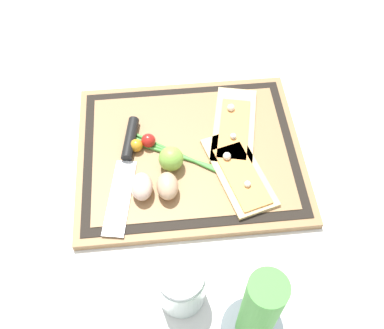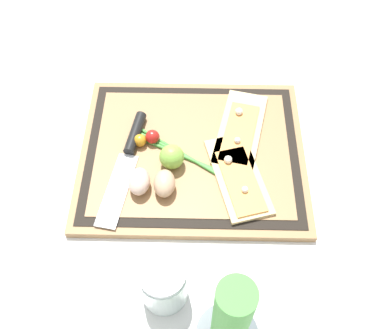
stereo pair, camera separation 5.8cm
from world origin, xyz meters
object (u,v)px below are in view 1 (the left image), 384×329
Objects in this scene: egg_pink at (142,187)px; cherry_tomato_yellow at (136,145)px; cherry_tomato_red at (148,141)px; pizza_slice_near at (234,125)px; sauce_jar at (181,287)px; knife at (127,155)px; lime at (171,159)px; herb_pot at (254,325)px; pizza_slice_far at (239,172)px; egg_brown at (167,186)px.

egg_pink is 0.10m from cherry_tomato_yellow.
cherry_tomato_red reaches higher than cherry_tomato_yellow.
pizza_slice_near is 0.37m from sauce_jar.
pizza_slice_near is 0.81× the size of knife.
lime reaches higher than knife.
sauce_jar is at bearing -38.96° from herb_pot.
sauce_jar reaches higher than cherry_tomato_red.
pizza_slice_near is 0.12m from pizza_slice_far.
pizza_slice_far is 0.21m from cherry_tomato_yellow.
cherry_tomato_red is at bearing -27.04° from pizza_slice_far.
knife is 0.09m from lime.
cherry_tomato_yellow reaches higher than pizza_slice_near.
cherry_tomato_yellow is 0.28× the size of sauce_jar.
egg_pink is 0.24× the size of herb_pot.
cherry_tomato_yellow is (0.06, -0.11, -0.01)m from egg_brown.
pizza_slice_far is 4.29× the size of lime.
pizza_slice_near is 0.16m from lime.
egg_pink reaches higher than knife.
pizza_slice_far is 0.26m from sauce_jar.
pizza_slice_far reaches higher than knife.
pizza_slice_far is 7.26× the size of cherry_tomato_red.
egg_brown is at bearing 79.30° from lime.
cherry_tomato_red is 1.11× the size of cherry_tomato_yellow.
knife is at bearing -50.08° from egg_brown.
pizza_slice_near is at bearing -112.17° from sauce_jar.
sauce_jar reaches higher than cherry_tomato_yellow.
pizza_slice_near is at bearing -93.95° from pizza_slice_far.
herb_pot reaches higher than cherry_tomato_red.
pizza_slice_far is 0.31m from herb_pot.
pizza_slice_far is at bearing 152.96° from cherry_tomato_red.
egg_pink is at bearing 43.19° from lime.
pizza_slice_far is 0.13m from lime.
sauce_jar reaches higher than lime.
cherry_tomato_red is (-0.04, -0.03, 0.01)m from knife.
pizza_slice_near is 0.21m from egg_brown.
cherry_tomato_red is at bearing -70.26° from herb_pot.
pizza_slice_near is at bearing -135.67° from egg_brown.
lime is 0.25m from sauce_jar.
pizza_slice_near is at bearing -144.14° from egg_pink.
sauce_jar is (-0.08, 0.28, 0.01)m from knife.
cherry_tomato_yellow is at bearing -77.72° from sauce_jar.
egg_pink is at bearing 107.36° from knife.
herb_pot reaches higher than pizza_slice_far.
knife is 9.25× the size of cherry_tomato_red.
herb_pot is at bearing 106.36° from lime.
sauce_jar is (-0.07, 0.30, 0.01)m from cherry_tomato_yellow.
herb_pot is (0.04, 0.42, 0.06)m from pizza_slice_near.
lime is at bearing 32.25° from pizza_slice_near.
lime is at bearing 144.55° from cherry_tomato_yellow.
lime reaches higher than egg_pink.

